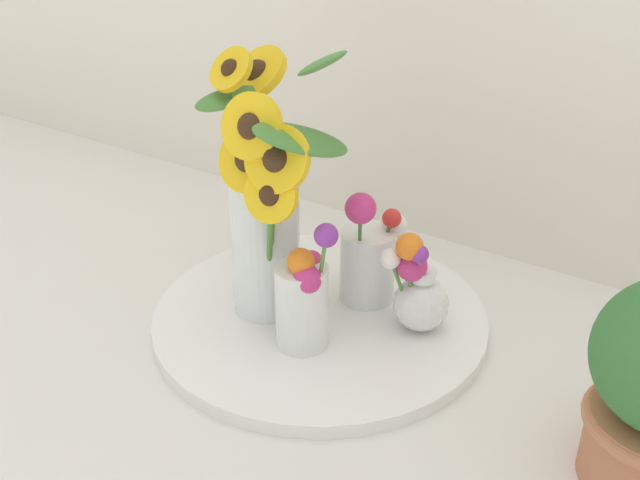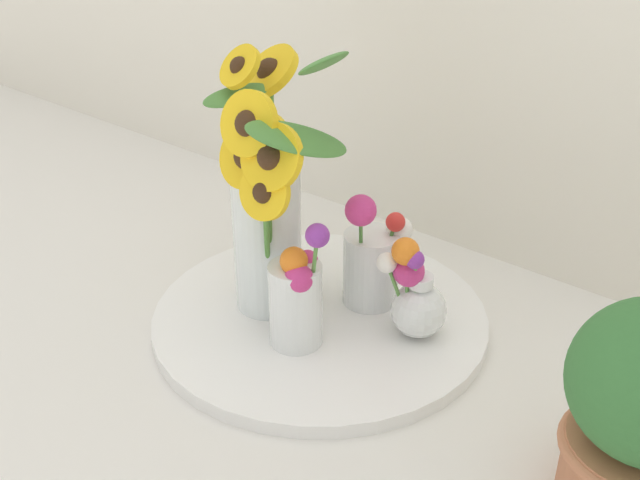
{
  "view_description": "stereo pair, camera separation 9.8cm",
  "coord_description": "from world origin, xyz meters",
  "views": [
    {
      "loc": [
        0.48,
        -0.63,
        0.6
      ],
      "look_at": [
        0.01,
        0.09,
        0.13
      ],
      "focal_mm": 42.0,
      "sensor_mm": 36.0,
      "label": 1
    },
    {
      "loc": [
        0.56,
        -0.57,
        0.6
      ],
      "look_at": [
        0.01,
        0.09,
        0.13
      ],
      "focal_mm": 42.0,
      "sensor_mm": 36.0,
      "label": 2
    }
  ],
  "objects": [
    {
      "name": "ground_plane",
      "position": [
        0.0,
        0.0,
        0.0
      ],
      "size": [
        6.0,
        6.0,
        0.0
      ],
      "primitive_type": "plane",
      "color": "silver"
    },
    {
      "name": "serving_tray",
      "position": [
        0.01,
        0.09,
        0.01
      ],
      "size": [
        0.46,
        0.46,
        0.02
      ],
      "color": "white",
      "rests_on": "ground_plane"
    },
    {
      "name": "mason_jar_sunflowers",
      "position": [
        -0.06,
        0.06,
        0.18
      ],
      "size": [
        0.25,
        0.23,
        0.38
      ],
      "color": "silver",
      "rests_on": "serving_tray"
    },
    {
      "name": "vase_small_center",
      "position": [
        0.03,
        0.02,
        0.09
      ],
      "size": [
        0.08,
        0.07,
        0.18
      ],
      "color": "white",
      "rests_on": "serving_tray"
    },
    {
      "name": "vase_bulb_right",
      "position": [
        0.14,
        0.13,
        0.08
      ],
      "size": [
        0.08,
        0.08,
        0.15
      ],
      "color": "white",
      "rests_on": "serving_tray"
    },
    {
      "name": "vase_small_back",
      "position": [
        0.04,
        0.16,
        0.09
      ],
      "size": [
        0.08,
        0.11,
        0.18
      ],
      "color": "white",
      "rests_on": "serving_tray"
    }
  ]
}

